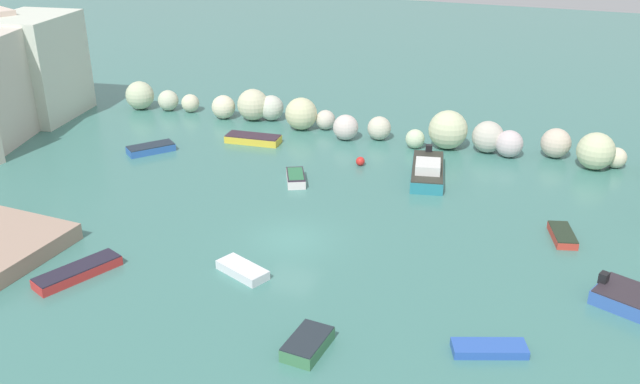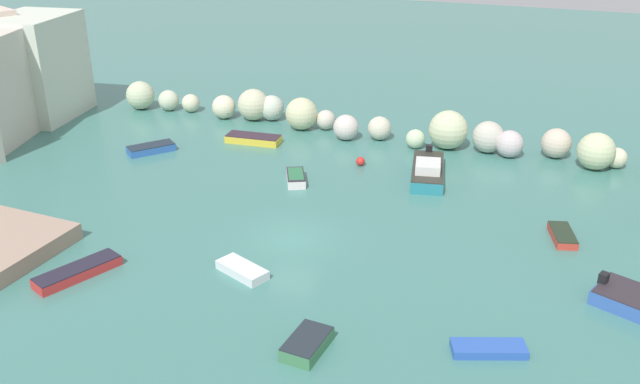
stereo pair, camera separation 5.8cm
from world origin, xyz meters
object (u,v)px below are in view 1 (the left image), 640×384
moored_boat_9 (562,235)px  moored_boat_10 (308,344)px  moored_boat_7 (489,348)px  moored_boat_5 (428,171)px  moored_boat_3 (296,178)px  moored_boat_6 (243,270)px  moored_boat_8 (253,139)px  moored_boat_1 (151,148)px  channel_buoy (360,161)px  moored_boat_0 (78,272)px

moored_boat_9 → moored_boat_10: moored_boat_10 is taller
moored_boat_7 → moored_boat_5: bearing=-89.8°
moored_boat_3 → moored_boat_9: 16.02m
moored_boat_5 → moored_boat_6: moored_boat_5 is taller
moored_boat_8 → moored_boat_1: bearing=-148.8°
moored_boat_5 → moored_boat_6: bearing=-32.5°
channel_buoy → moored_boat_0: size_ratio=0.14×
channel_buoy → moored_boat_10: moored_boat_10 is taller
moored_boat_8 → moored_boat_10: size_ratio=1.66×
moored_boat_10 → moored_boat_6: bearing=-126.0°
moored_boat_0 → moored_boat_6: size_ratio=1.48×
moored_boat_5 → moored_boat_8: size_ratio=1.45×
moored_boat_0 → moored_boat_10: 12.31m
moored_boat_7 → moored_boat_10: (-6.78, -2.47, 0.12)m
channel_buoy → moored_boat_3: bearing=-125.3°
moored_boat_5 → moored_boat_10: size_ratio=2.41×
moored_boat_9 → moored_boat_10: 16.18m
channel_buoy → moored_boat_8: channel_buoy is taller
moored_boat_5 → moored_boat_6: (-5.57, -14.64, -0.28)m
moored_boat_5 → moored_boat_0: bearing=-47.5°
moored_boat_6 → moored_boat_10: 6.66m
moored_boat_6 → moored_boat_10: moored_boat_10 is taller
moored_boat_5 → moored_boat_7: bearing=9.2°
channel_buoy → moored_boat_7: size_ratio=0.19×
moored_boat_6 → moored_boat_10: bearing=-18.0°
moored_boat_9 → moored_boat_7: bearing=-26.7°
moored_boat_0 → moored_boat_1: (-6.12, 15.27, 0.00)m
moored_boat_0 → moored_boat_9: bearing=-38.0°
moored_boat_1 → moored_boat_10: size_ratio=1.35×
channel_buoy → moored_boat_0: bearing=-114.2°
channel_buoy → moored_boat_3: 5.00m
moored_boat_1 → moored_boat_7: 28.83m
moored_boat_0 → moored_boat_10: moored_boat_10 is taller
moored_boat_7 → moored_boat_0: bearing=-17.2°
moored_boat_3 → moored_boat_5: (7.48, 3.61, 0.19)m
moored_boat_0 → moored_boat_8: size_ratio=1.06×
moored_boat_3 → moored_boat_7: bearing=20.7°
moored_boat_0 → moored_boat_8: moored_boat_8 is taller
channel_buoy → moored_boat_5: moored_boat_5 is taller
moored_boat_0 → moored_boat_5: 21.75m
channel_buoy → moored_boat_9: bearing=-24.5°
moored_boat_9 → moored_boat_5: bearing=-138.6°
channel_buoy → moored_boat_1: size_ratio=0.18×
moored_boat_3 → moored_boat_6: size_ratio=0.91×
moored_boat_0 → moored_boat_9: 24.42m
channel_buoy → moored_boat_9: (13.02, -5.93, -0.08)m
channel_buoy → moored_boat_1: bearing=-168.7°
moored_boat_1 → channel_buoy: bearing=-40.6°
moored_boat_3 → moored_boat_5: moored_boat_5 is taller
moored_boat_7 → moored_boat_8: (-19.37, 18.35, 0.10)m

